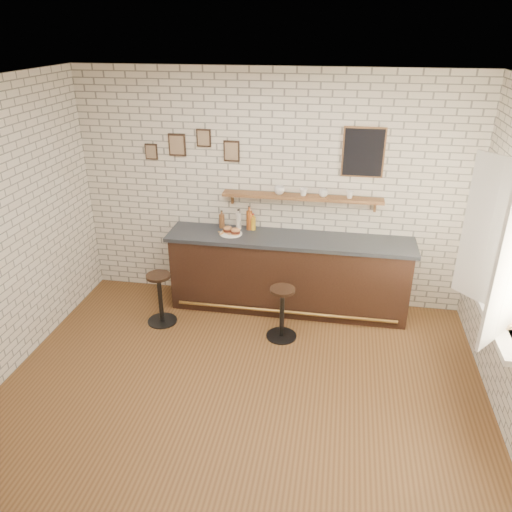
% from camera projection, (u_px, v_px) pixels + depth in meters
% --- Properties ---
extents(ground, '(5.00, 5.00, 0.00)m').
position_uv_depth(ground, '(241.00, 388.00, 5.19)').
color(ground, brown).
rests_on(ground, ground).
extents(bar_counter, '(3.10, 0.65, 1.01)m').
position_uv_depth(bar_counter, '(289.00, 273.00, 6.44)').
color(bar_counter, black).
rests_on(bar_counter, ground).
extents(sandwich_plate, '(0.28, 0.28, 0.01)m').
position_uv_depth(sandwich_plate, '(231.00, 234.00, 6.33)').
color(sandwich_plate, white).
rests_on(sandwich_plate, bar_counter).
extents(ciabatta_sandwich, '(0.23, 0.15, 0.08)m').
position_uv_depth(ciabatta_sandwich, '(232.00, 230.00, 6.31)').
color(ciabatta_sandwich, '#B47A4A').
rests_on(ciabatta_sandwich, sandwich_plate).
extents(potato_chips, '(0.27, 0.18, 0.00)m').
position_uv_depth(potato_chips, '(230.00, 233.00, 6.33)').
color(potato_chips, gold).
rests_on(potato_chips, sandwich_plate).
extents(bitters_bottle_brown, '(0.07, 0.07, 0.23)m').
position_uv_depth(bitters_bottle_brown, '(222.00, 221.00, 6.49)').
color(bitters_bottle_brown, brown).
rests_on(bitters_bottle_brown, bar_counter).
extents(bitters_bottle_white, '(0.07, 0.07, 0.26)m').
position_uv_depth(bitters_bottle_white, '(239.00, 221.00, 6.45)').
color(bitters_bottle_white, beige).
rests_on(bitters_bottle_white, bar_counter).
extents(bitters_bottle_amber, '(0.08, 0.08, 0.32)m').
position_uv_depth(bitters_bottle_amber, '(249.00, 220.00, 6.42)').
color(bitters_bottle_amber, brown).
rests_on(bitters_bottle_amber, bar_counter).
extents(condiment_bottle_yellow, '(0.07, 0.07, 0.22)m').
position_uv_depth(condiment_bottle_yellow, '(253.00, 223.00, 6.43)').
color(condiment_bottle_yellow, gold).
rests_on(condiment_bottle_yellow, bar_counter).
extents(bar_stool_left, '(0.37, 0.37, 0.67)m').
position_uv_depth(bar_stool_left, '(160.00, 297.00, 6.19)').
color(bar_stool_left, black).
rests_on(bar_stool_left, ground).
extents(bar_stool_right, '(0.37, 0.37, 0.66)m').
position_uv_depth(bar_stool_right, '(282.00, 311.00, 5.89)').
color(bar_stool_right, black).
rests_on(bar_stool_right, ground).
extents(wall_shelf, '(2.00, 0.18, 0.18)m').
position_uv_depth(wall_shelf, '(302.00, 197.00, 6.19)').
color(wall_shelf, brown).
rests_on(wall_shelf, ground).
extents(shelf_cup_a, '(0.13, 0.13, 0.10)m').
position_uv_depth(shelf_cup_a, '(279.00, 190.00, 6.20)').
color(shelf_cup_a, white).
rests_on(shelf_cup_a, wall_shelf).
extents(shelf_cup_b, '(0.12, 0.12, 0.09)m').
position_uv_depth(shelf_cup_b, '(303.00, 192.00, 6.16)').
color(shelf_cup_b, white).
rests_on(shelf_cup_b, wall_shelf).
extents(shelf_cup_c, '(0.15, 0.15, 0.09)m').
position_uv_depth(shelf_cup_c, '(323.00, 193.00, 6.12)').
color(shelf_cup_c, white).
rests_on(shelf_cup_c, wall_shelf).
extents(shelf_cup_d, '(0.10, 0.10, 0.09)m').
position_uv_depth(shelf_cup_d, '(350.00, 195.00, 6.07)').
color(shelf_cup_d, white).
rests_on(shelf_cup_d, wall_shelf).
extents(back_wall_decor, '(2.96, 0.02, 0.56)m').
position_uv_depth(back_wall_decor, '(290.00, 150.00, 6.04)').
color(back_wall_decor, black).
rests_on(back_wall_decor, ground).
extents(window_sill, '(0.20, 1.35, 0.06)m').
position_uv_depth(window_sill, '(496.00, 321.00, 4.70)').
color(window_sill, white).
rests_on(window_sill, ground).
extents(casement_window, '(0.40, 1.30, 1.56)m').
position_uv_depth(casement_window, '(508.00, 248.00, 4.38)').
color(casement_window, white).
rests_on(casement_window, ground).
extents(book_lower, '(0.21, 0.26, 0.02)m').
position_uv_depth(book_lower, '(497.00, 322.00, 4.60)').
color(book_lower, tan).
rests_on(book_lower, window_sill).
extents(book_upper, '(0.19, 0.23, 0.02)m').
position_uv_depth(book_upper, '(497.00, 319.00, 4.62)').
color(book_upper, tan).
rests_on(book_upper, book_lower).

